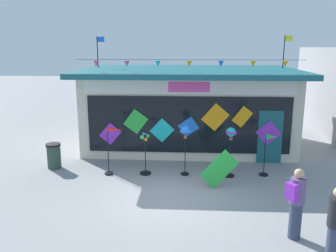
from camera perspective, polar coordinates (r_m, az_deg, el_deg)
The scene contains 11 objects.
ground_plane at distance 10.48m, azimuth -0.33°, elevation -11.45°, with size 80.00×80.00×0.00m, color gray.
kite_shop_building at distance 15.45m, azimuth 3.37°, elevation 3.20°, with size 8.83×5.88×4.73m.
wind_spinner_far_left at distance 11.96m, azimuth -8.93°, elevation -2.49°, with size 0.70×0.29×1.66m.
wind_spinner_left at distance 11.98m, azimuth -3.72°, elevation -4.62°, with size 0.38×0.38×1.50m.
wind_spinner_center_left at distance 11.73m, azimuth 2.83°, elevation -1.44°, with size 0.34×0.34×1.74m.
wind_spinner_center_right at distance 11.77m, azimuth 10.17°, elevation -2.09°, with size 0.33×0.33×1.71m.
wind_spinner_right at distance 12.22m, azimuth 16.12°, elevation -3.14°, with size 0.51×0.29×1.47m.
person_near_camera at distance 8.58m, azimuth 20.10°, elevation -11.56°, with size 0.47×0.44×1.68m.
person_mid_plaza at distance 7.91m, azimuth 25.56°, elevation -14.50°, with size 0.34×0.34×1.68m.
trash_bin at distance 13.30m, azimuth -18.04°, elevation -4.61°, with size 0.52×0.52×0.91m.
display_kite_on_ground at distance 11.00m, azimuth 8.34°, elevation -6.94°, with size 0.62×0.03×1.12m, color green.
Camera 1 is at (0.61, -9.52, 4.34)m, focal length 37.53 mm.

